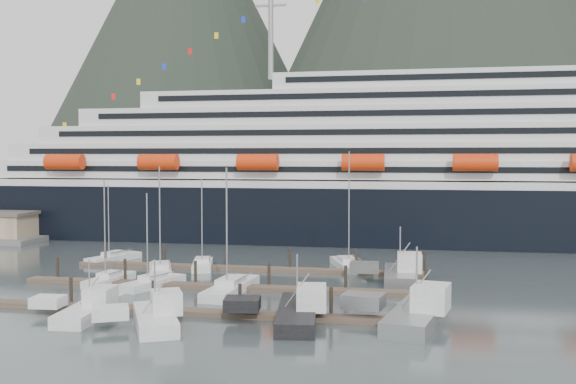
% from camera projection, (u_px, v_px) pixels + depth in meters
% --- Properties ---
extents(ground, '(1600.00, 1600.00, 0.00)m').
position_uv_depth(ground, '(252.00, 295.00, 74.91)').
color(ground, '#4F5C5D').
rests_on(ground, ground).
extents(mountains, '(870.00, 440.00, 420.00)m').
position_uv_depth(mountains, '(458.00, 0.00, 633.25)').
color(mountains, black).
rests_on(mountains, ground).
extents(cruise_ship, '(210.00, 30.40, 50.30)m').
position_uv_depth(cruise_ship, '(486.00, 175.00, 122.41)').
color(cruise_ship, black).
rests_on(cruise_ship, ground).
extents(dock_near, '(48.18, 2.28, 3.20)m').
position_uv_depth(dock_near, '(179.00, 311.00, 66.08)').
color(dock_near, '#483A2E').
rests_on(dock_near, ground).
extents(dock_mid, '(48.18, 2.28, 3.20)m').
position_uv_depth(dock_mid, '(218.00, 286.00, 78.83)').
color(dock_mid, '#483A2E').
rests_on(dock_mid, ground).
extents(dock_far, '(48.18, 2.28, 3.20)m').
position_uv_depth(dock_far, '(246.00, 268.00, 91.57)').
color(dock_far, '#483A2E').
rests_on(dock_far, ground).
extents(sailboat_a, '(3.40, 8.65, 13.05)m').
position_uv_depth(sailboat_a, '(109.00, 280.00, 81.92)').
color(sailboat_a, silver).
rests_on(sailboat_a, ground).
extents(sailboat_b, '(6.63, 10.92, 14.70)m').
position_uv_depth(sailboat_b, '(160.00, 272.00, 87.66)').
color(sailboat_b, silver).
rests_on(sailboat_b, ground).
extents(sailboat_c, '(5.44, 9.56, 11.61)m').
position_uv_depth(sailboat_c, '(153.00, 284.00, 79.74)').
color(sailboat_c, silver).
rests_on(sailboat_c, ground).
extents(sailboat_d, '(3.75, 12.72, 14.77)m').
position_uv_depth(sailboat_d, '(231.00, 289.00, 76.30)').
color(sailboat_d, silver).
rests_on(sailboat_d, ground).
extents(sailboat_e, '(5.35, 9.76, 11.71)m').
position_uv_depth(sailboat_e, '(114.00, 258.00, 99.47)').
color(sailboat_e, silver).
rests_on(sailboat_e, ground).
extents(sailboat_f, '(4.78, 9.11, 12.95)m').
position_uv_depth(sailboat_f, '(203.00, 265.00, 93.02)').
color(sailboat_f, silver).
rests_on(sailboat_f, ground).
extents(sailboat_g, '(6.02, 10.98, 16.61)m').
position_uv_depth(sailboat_g, '(347.00, 265.00, 92.86)').
color(sailboat_g, silver).
rests_on(sailboat_g, ground).
extents(trawler_a, '(8.16, 11.28, 6.04)m').
position_uv_depth(trawler_a, '(88.00, 308.00, 64.93)').
color(trawler_a, silver).
rests_on(trawler_a, ground).
extents(trawler_b, '(9.29, 10.77, 6.71)m').
position_uv_depth(trawler_b, '(154.00, 317.00, 61.15)').
color(trawler_b, silver).
rests_on(trawler_b, ground).
extents(trawler_c, '(9.96, 13.98, 6.95)m').
position_uv_depth(trawler_c, '(295.00, 311.00, 63.25)').
color(trawler_c, black).
rests_on(trawler_c, ground).
extents(trawler_d, '(10.24, 13.75, 7.92)m').
position_uv_depth(trawler_d, '(415.00, 313.00, 62.11)').
color(trawler_d, '#96999C').
rests_on(trawler_d, ground).
extents(trawler_e, '(8.91, 11.69, 7.53)m').
position_uv_depth(trawler_e, '(399.00, 274.00, 83.21)').
color(trawler_e, '#96999C').
rests_on(trawler_e, ground).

